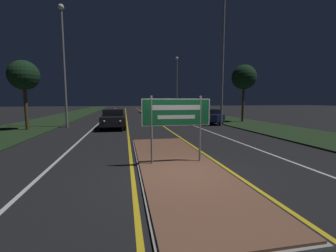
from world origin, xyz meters
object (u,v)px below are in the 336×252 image
streetlight_right_near (223,46)px  car_receding_0 (207,116)px  highway_sign (176,115)px  warning_sign (206,106)px  streetlight_right_far (177,80)px  car_receding_2 (148,108)px  car_approaching_0 (114,118)px  car_receding_1 (159,111)px  streetlight_left_near (63,55)px

streetlight_right_near → car_receding_0: 6.34m
highway_sign → warning_sign: bearing=67.1°
streetlight_right_far → car_receding_2: 7.82m
streetlight_right_near → car_approaching_0: bearing=178.8°
streetlight_right_far → car_receding_0: bearing=-92.1°
streetlight_right_far → car_receding_1: size_ratio=2.07×
streetlight_right_near → car_receding_1: size_ratio=2.56×
highway_sign → streetlight_right_near: streetlight_right_near is taller
car_receding_0 → warning_sign: (2.83, 8.09, 0.71)m
car_receding_2 → highway_sign: bearing=-94.1°
streetlight_left_near → car_approaching_0: size_ratio=2.10×
streetlight_right_near → streetlight_left_near: bearing=174.2°
streetlight_right_far → highway_sign: bearing=-103.2°
car_receding_0 → car_receding_2: car_receding_2 is taller
streetlight_right_near → car_approaching_0: (-9.04, 0.19, -5.88)m
highway_sign → streetlight_left_near: bearing=117.9°
streetlight_right_near → warning_sign: 11.78m
highway_sign → car_receding_2: size_ratio=0.49×
highway_sign → car_receding_0: size_ratio=0.56×
car_receding_0 → streetlight_right_near: bearing=-79.3°
car_receding_1 → warning_sign: size_ratio=1.94×
car_receding_1 → streetlight_left_near: bearing=-130.7°
streetlight_left_near → streetlight_right_far: 20.79m
car_receding_1 → car_approaching_0: bearing=-114.6°
car_receding_0 → car_receding_1: car_receding_1 is taller
highway_sign → car_receding_1: 22.86m
highway_sign → car_receding_0: (6.04, 12.90, -0.99)m
car_receding_2 → car_receding_0: bearing=-79.5°
highway_sign → car_receding_0: bearing=64.9°
car_receding_1 → warning_sign: 6.34m
car_receding_0 → streetlight_right_far: bearing=87.9°
streetlight_left_near → car_receding_1: bearing=49.3°
streetlight_left_near → car_receding_2: 23.08m
streetlight_right_near → streetlight_right_far: bearing=89.5°
streetlight_right_far → car_approaching_0: (-9.19, -17.38, -4.69)m
car_receding_0 → car_receding_1: size_ratio=0.96×
streetlight_right_near → car_receding_2: (-4.10, 22.09, -5.94)m
streetlight_right_far → warning_sign: bearing=-72.7°
warning_sign → streetlight_left_near: bearing=-149.5°
streetlight_left_near → streetlight_right_far: streetlight_left_near is taller
streetlight_left_near → car_receding_1: size_ratio=2.19×
car_receding_2 → car_approaching_0: bearing=-102.7°
streetlight_right_far → car_approaching_0: size_ratio=1.99×
car_receding_2 → warning_sign: size_ratio=2.12×
car_receding_1 → warning_sign: warning_sign is taller
streetlight_left_near → streetlight_right_far: size_ratio=1.06×
car_receding_0 → warning_sign: size_ratio=1.85×
car_receding_1 → streetlight_right_far: bearing=55.8°
streetlight_right_far → car_receding_0: 16.10m
car_receding_0 → highway_sign: bearing=-115.1°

